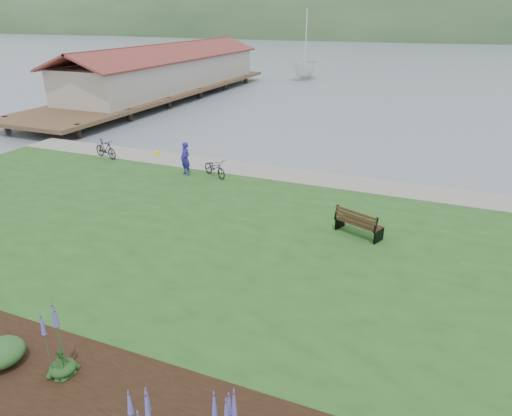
# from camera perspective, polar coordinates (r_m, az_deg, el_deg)

# --- Properties ---
(ground) EXTENTS (600.00, 600.00, 0.00)m
(ground) POSITION_cam_1_polar(r_m,az_deg,el_deg) (18.53, -3.92, -3.34)
(ground) COLOR slate
(ground) RESTS_ON ground
(lawn) EXTENTS (34.00, 20.00, 0.40)m
(lawn) POSITION_cam_1_polar(r_m,az_deg,el_deg) (16.88, -6.93, -5.52)
(lawn) COLOR #204F1C
(lawn) RESTS_ON ground
(shoreline_path) EXTENTS (34.00, 2.20, 0.03)m
(shoreline_path) POSITION_cam_1_polar(r_m,az_deg,el_deg) (24.26, 3.22, 4.29)
(shoreline_path) COLOR gray
(shoreline_path) RESTS_ON lawn
(far_hillside) EXTENTS (580.00, 80.00, 38.00)m
(far_hillside) POSITION_cam_1_polar(r_m,az_deg,el_deg) (185.42, 27.71, 18.17)
(far_hillside) COLOR #2F532E
(far_hillside) RESTS_ON ground
(pier_pavilion) EXTENTS (8.00, 36.00, 5.40)m
(pier_pavilion) POSITION_cam_1_polar(r_m,az_deg,el_deg) (50.77, -11.00, 16.44)
(pier_pavilion) COLOR #4C3826
(pier_pavilion) RESTS_ON ground
(park_bench) EXTENTS (1.92, 1.34, 1.11)m
(park_bench) POSITION_cam_1_polar(r_m,az_deg,el_deg) (17.71, 12.61, -1.78)
(park_bench) COLOR black
(park_bench) RESTS_ON lawn
(person) EXTENTS (0.88, 0.75, 2.05)m
(person) POSITION_cam_1_polar(r_m,az_deg,el_deg) (24.11, -8.84, 6.45)
(person) COLOR navy
(person) RESTS_ON lawn
(bicycle_a) EXTENTS (1.41, 1.88, 0.94)m
(bicycle_a) POSITION_cam_1_polar(r_m,az_deg,el_deg) (23.84, -5.17, 5.04)
(bicycle_a) COLOR black
(bicycle_a) RESTS_ON lawn
(bicycle_b) EXTENTS (0.97, 1.90, 1.10)m
(bicycle_b) POSITION_cam_1_polar(r_m,az_deg,el_deg) (28.27, -18.30, 7.03)
(bicycle_b) COLOR black
(bicycle_b) RESTS_ON lawn
(sailboat) EXTENTS (11.27, 11.45, 28.05)m
(sailboat) POSITION_cam_1_polar(r_m,az_deg,el_deg) (64.53, 6.06, 15.72)
(sailboat) COLOR silver
(sailboat) RESTS_ON ground
(pannier) EXTENTS (0.18, 0.28, 0.30)m
(pannier) POSITION_cam_1_polar(r_m,az_deg,el_deg) (27.96, -12.24, 6.65)
(pannier) COLOR yellow
(pannier) RESTS_ON lawn
(echium_4) EXTENTS (0.62, 0.62, 2.34)m
(echium_4) POSITION_cam_1_polar(r_m,az_deg,el_deg) (11.76, -23.59, -15.14)
(echium_4) COLOR #153C15
(echium_4) RESTS_ON garden_bed
(shrub_0) EXTENTS (1.13, 1.13, 0.56)m
(shrub_0) POSITION_cam_1_polar(r_m,az_deg,el_deg) (13.07, -29.33, -15.51)
(shrub_0) COLOR #1E4C21
(shrub_0) RESTS_ON garden_bed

